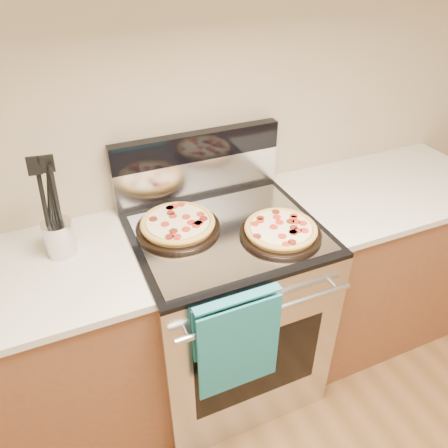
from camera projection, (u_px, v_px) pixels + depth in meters
name	position (u px, v px, depth m)	size (l,w,h in m)	color
wall_back	(192.00, 100.00, 1.80)	(4.00, 4.00, 0.00)	tan
range_body	(226.00, 311.00, 2.04)	(0.76, 0.68, 0.90)	#B7B7BC
oven_window	(258.00, 366.00, 1.79)	(0.56, 0.01, 0.40)	black
cooktop	(226.00, 231.00, 1.78)	(0.76, 0.68, 0.02)	black
backsplash_lower	(198.00, 177.00, 1.96)	(0.76, 0.06, 0.18)	silver
backsplash_upper	(197.00, 146.00, 1.88)	(0.76, 0.06, 0.12)	black
oven_handle	(268.00, 312.00, 1.56)	(0.03, 0.03, 0.70)	silver
dish_towel	(237.00, 341.00, 1.58)	(0.32, 0.05, 0.42)	#1A836E
foil_sheet	(229.00, 233.00, 1.75)	(0.70, 0.55, 0.01)	gray
cabinet_left	(26.00, 371.00, 1.78)	(1.00, 0.62, 0.88)	brown
cabinet_right	(372.00, 262.00, 2.36)	(1.00, 0.62, 0.88)	brown
countertop_right	(390.00, 188.00, 2.10)	(1.02, 0.64, 0.03)	beige
pepperoni_pizza_back	(178.00, 225.00, 1.76)	(0.34, 0.34, 0.05)	#BD8739
pepperoni_pizza_front	(281.00, 231.00, 1.72)	(0.32, 0.32, 0.04)	#BD8739
utensil_crock	(60.00, 238.00, 1.63)	(0.11, 0.11, 0.14)	silver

